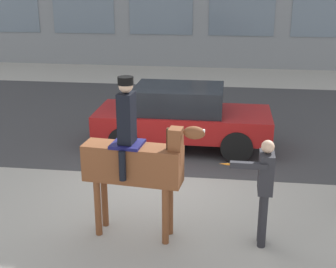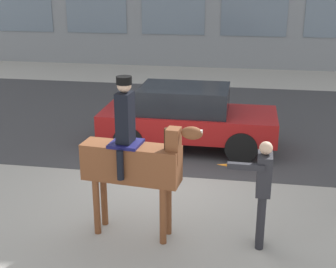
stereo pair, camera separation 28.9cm
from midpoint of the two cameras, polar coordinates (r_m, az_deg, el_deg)
ground_plane at (r=9.62m, az=-0.15°, el=-6.30°), size 80.00×80.00×0.00m
road_surface at (r=14.02m, az=3.18°, el=1.93°), size 24.55×8.50×0.01m
mounted_horse_lead at (r=7.39m, az=-3.15°, el=-2.98°), size 2.02×0.65×2.66m
pedestrian_bystander at (r=7.33m, az=12.54°, el=-6.25°), size 0.83×0.43×1.76m
street_car_near_lane at (r=11.43m, az=3.08°, el=2.18°), size 4.23×1.79×1.55m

